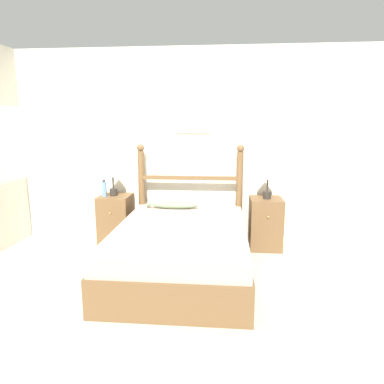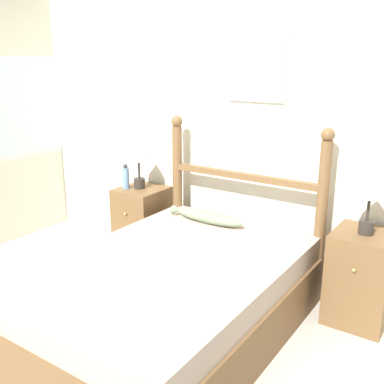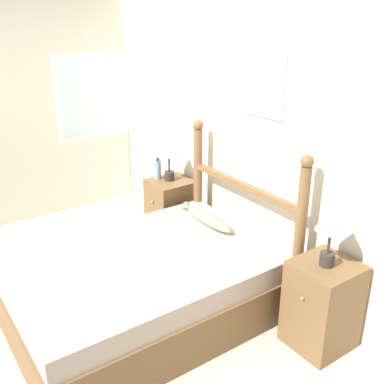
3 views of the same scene
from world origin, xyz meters
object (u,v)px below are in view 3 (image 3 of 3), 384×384
at_px(nightstand_right, 322,305).
at_px(table_lamp_right, 332,224).
at_px(bottle, 158,169).
at_px(fish_pillow, 207,219).
at_px(table_lamp_left, 169,151).
at_px(nightstand_left, 171,210).
at_px(bed, 146,287).

bearing_deg(nightstand_right, table_lamp_right, -83.41).
relative_size(bottle, fish_pillow, 0.35).
xyz_separation_m(table_lamp_left, fish_pillow, (0.81, -0.13, -0.39)).
bearing_deg(fish_pillow, nightstand_left, 170.57).
bearing_deg(nightstand_right, bottle, -177.86).
xyz_separation_m(bed, table_lamp_right, (0.99, 0.85, 0.70)).
height_order(nightstand_left, table_lamp_right, table_lamp_right).
xyz_separation_m(nightstand_left, bottle, (-0.11, -0.08, 0.43)).
distance_m(nightstand_right, table_lamp_left, 2.09).
relative_size(bed, bottle, 8.73).
relative_size(table_lamp_right, fish_pillow, 0.66).
distance_m(table_lamp_right, fish_pillow, 1.25).
bearing_deg(nightstand_left, bottle, -145.34).
relative_size(table_lamp_left, bottle, 1.86).
distance_m(bed, bottle, 1.44).
xyz_separation_m(nightstand_right, fish_pillow, (-1.18, -0.13, 0.25)).
distance_m(nightstand_left, fish_pillow, 0.85).
height_order(bed, table_lamp_left, table_lamp_left).
distance_m(bed, table_lamp_right, 1.48).
height_order(nightstand_left, fish_pillow, nightstand_left).
bearing_deg(bed, table_lamp_left, 139.49).
distance_m(bed, fish_pillow, 0.82).
xyz_separation_m(nightstand_right, table_lamp_left, (-1.99, -0.01, 0.63)).
relative_size(bed, nightstand_right, 3.04).
distance_m(nightstand_left, table_lamp_left, 0.64).
distance_m(nightstand_right, bottle, 2.13).
xyz_separation_m(bed, bottle, (-1.10, 0.78, 0.50)).
bearing_deg(fish_pillow, bed, -75.46).
bearing_deg(nightstand_left, nightstand_right, 0.00).
height_order(bed, nightstand_right, nightstand_right).
bearing_deg(nightstand_left, table_lamp_left, -157.70).
height_order(nightstand_left, nightstand_right, same).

